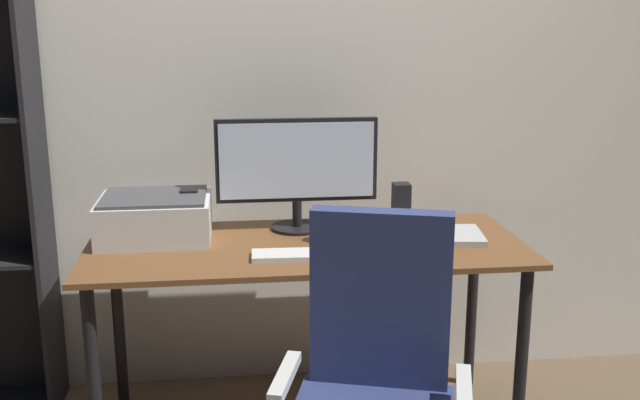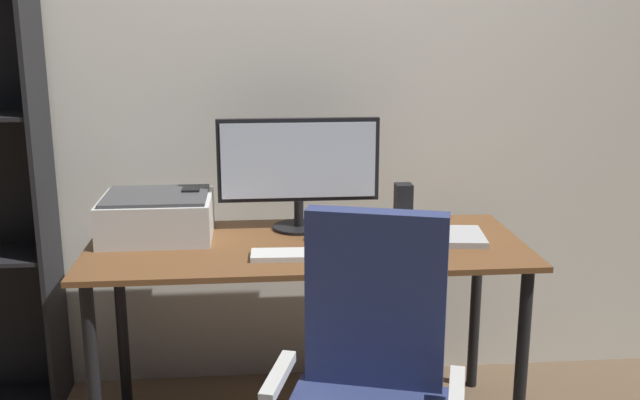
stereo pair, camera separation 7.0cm
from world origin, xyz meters
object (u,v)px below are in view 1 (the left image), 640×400
(monitor, at_px, (297,166))
(laptop, at_px, (438,235))
(keyboard, at_px, (295,255))
(coffee_mug, at_px, (327,230))
(speaker_left, at_px, (190,211))
(printer, at_px, (155,217))
(speaker_right, at_px, (401,205))
(mouse, at_px, (365,248))
(desk, at_px, (306,267))

(monitor, distance_m, laptop, 0.59)
(keyboard, bearing_deg, coffee_mug, 53.85)
(monitor, height_order, keyboard, monitor)
(speaker_left, xyz_separation_m, printer, (-0.12, -0.05, -0.00))
(monitor, relative_size, speaker_right, 3.58)
(monitor, xyz_separation_m, mouse, (0.21, -0.32, -0.23))
(coffee_mug, xyz_separation_m, printer, (-0.62, 0.12, 0.04))
(laptop, bearing_deg, speaker_left, 176.18)
(mouse, xyz_separation_m, speaker_left, (-0.61, 0.31, 0.07))
(desk, xyz_separation_m, speaker_left, (-0.42, 0.18, 0.17))
(speaker_left, distance_m, printer, 0.13)
(monitor, relative_size, keyboard, 2.10)
(printer, bearing_deg, speaker_left, 22.09)
(desk, relative_size, keyboard, 5.40)
(monitor, xyz_separation_m, speaker_right, (0.40, -0.01, -0.16))
(keyboard, height_order, speaker_left, speaker_left)
(laptop, bearing_deg, monitor, 167.19)
(speaker_left, relative_size, speaker_right, 1.00)
(speaker_right, bearing_deg, coffee_mug, -151.41)
(printer, bearing_deg, coffee_mug, -10.83)
(desk, relative_size, laptop, 4.89)
(desk, xyz_separation_m, coffee_mug, (0.08, 0.01, 0.13))
(desk, bearing_deg, laptop, 0.88)
(keyboard, xyz_separation_m, laptop, (0.54, 0.16, 0.00))
(laptop, xyz_separation_m, speaker_left, (-0.91, 0.17, 0.07))
(keyboard, relative_size, mouse, 3.02)
(monitor, distance_m, speaker_right, 0.43)
(speaker_left, xyz_separation_m, speaker_right, (0.81, 0.00, 0.00))
(coffee_mug, relative_size, speaker_right, 0.52)
(coffee_mug, distance_m, speaker_right, 0.35)
(desk, xyz_separation_m, monitor, (-0.02, 0.19, 0.34))
(keyboard, xyz_separation_m, speaker_right, (0.44, 0.33, 0.08))
(monitor, bearing_deg, mouse, -56.88)
(laptop, bearing_deg, printer, -179.82)
(monitor, bearing_deg, speaker_left, -178.88)
(desk, xyz_separation_m, keyboard, (-0.05, -0.15, 0.10))
(monitor, bearing_deg, printer, -173.72)
(speaker_right, bearing_deg, printer, -176.92)
(coffee_mug, bearing_deg, desk, -170.39)
(desk, distance_m, coffee_mug, 0.15)
(monitor, xyz_separation_m, coffee_mug, (0.09, -0.18, -0.20))
(coffee_mug, bearing_deg, mouse, -51.14)
(monitor, bearing_deg, coffee_mug, -62.09)
(speaker_right, xyz_separation_m, printer, (-0.93, -0.05, -0.00))
(laptop, xyz_separation_m, printer, (-1.03, 0.12, 0.07))
(mouse, relative_size, coffee_mug, 1.08)
(speaker_left, bearing_deg, mouse, -26.92)
(desk, distance_m, speaker_left, 0.49)
(keyboard, height_order, mouse, mouse)
(monitor, xyz_separation_m, laptop, (0.50, -0.18, -0.24))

